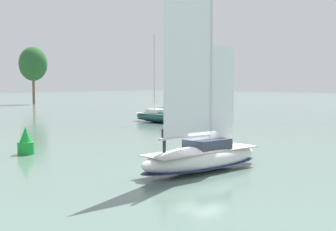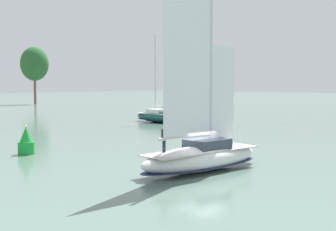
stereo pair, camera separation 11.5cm
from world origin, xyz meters
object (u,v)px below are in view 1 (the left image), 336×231
(sailboat_main, at_px, (202,154))
(sailboat_moored_mid_channel, at_px, (158,116))
(channel_buoy, at_px, (26,143))
(tree_shore_center, at_px, (33,64))

(sailboat_main, bearing_deg, sailboat_moored_mid_channel, 49.50)
(channel_buoy, bearing_deg, sailboat_moored_mid_channel, 24.99)
(sailboat_main, relative_size, channel_buoy, 5.82)
(tree_shore_center, xyz_separation_m, sailboat_moored_mid_channel, (-15.91, -60.12, -9.28))
(sailboat_moored_mid_channel, xyz_separation_m, channel_buoy, (-27.45, -12.80, 0.09))
(tree_shore_center, bearing_deg, sailboat_main, -114.14)
(tree_shore_center, bearing_deg, channel_buoy, -120.74)
(sailboat_moored_mid_channel, relative_size, channel_buoy, 5.29)
(tree_shore_center, height_order, sailboat_moored_mid_channel, tree_shore_center)
(tree_shore_center, bearing_deg, sailboat_moored_mid_channel, -104.83)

